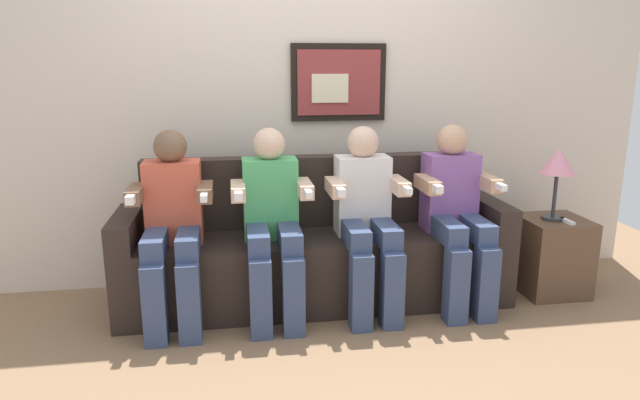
% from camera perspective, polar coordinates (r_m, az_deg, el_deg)
% --- Properties ---
extents(ground_plane, '(6.23, 6.23, 0.00)m').
position_cam_1_polar(ground_plane, '(3.38, 0.40, -12.23)').
color(ground_plane, '#8C6B4C').
extents(back_wall_assembly, '(4.79, 0.10, 2.60)m').
position_cam_1_polar(back_wall_assembly, '(3.79, -1.39, 11.08)').
color(back_wall_assembly, beige).
rests_on(back_wall_assembly, ground_plane).
extents(couch, '(2.39, 0.58, 0.90)m').
position_cam_1_polar(couch, '(3.55, -0.45, -5.40)').
color(couch, '#2D231E').
rests_on(couch, ground_plane).
extents(person_leftmost, '(0.46, 0.56, 1.11)m').
position_cam_1_polar(person_leftmost, '(3.29, -14.70, -2.10)').
color(person_leftmost, '#D8593F').
rests_on(person_leftmost, ground_plane).
extents(person_left_center, '(0.46, 0.56, 1.11)m').
position_cam_1_polar(person_left_center, '(3.28, -4.89, -1.74)').
color(person_left_center, '#4CB266').
rests_on(person_left_center, ground_plane).
extents(person_right_center, '(0.46, 0.56, 1.11)m').
position_cam_1_polar(person_right_center, '(3.36, 4.72, -1.35)').
color(person_right_center, white).
rests_on(person_right_center, ground_plane).
extents(person_rightmost, '(0.46, 0.56, 1.11)m').
position_cam_1_polar(person_rightmost, '(3.53, 13.61, -0.94)').
color(person_rightmost, '#8C59A5').
rests_on(person_rightmost, ground_plane).
extents(side_table_right, '(0.40, 0.40, 0.50)m').
position_cam_1_polar(side_table_right, '(4.00, 22.40, -5.21)').
color(side_table_right, brown).
rests_on(side_table_right, ground_plane).
extents(table_lamp, '(0.22, 0.22, 0.46)m').
position_cam_1_polar(table_lamp, '(3.83, 22.96, 3.34)').
color(table_lamp, '#333338').
rests_on(table_lamp, side_table_right).
extents(spare_remote_on_table, '(0.04, 0.13, 0.02)m').
position_cam_1_polar(spare_remote_on_table, '(3.86, 23.73, -1.98)').
color(spare_remote_on_table, white).
rests_on(spare_remote_on_table, side_table_right).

